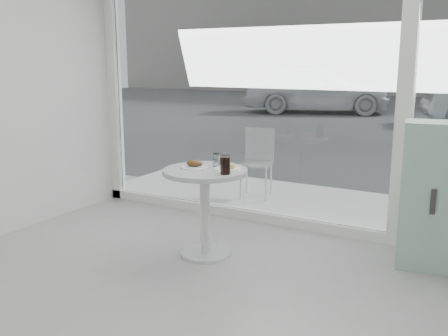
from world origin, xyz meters
The scene contains 12 objects.
storefront centered at (0.07, 3.00, 1.71)m, with size 5.00×0.14×3.00m.
main_table centered at (-0.50, 1.90, 0.55)m, with size 0.72×0.72×0.77m.
patio_deck centered at (0.00, 3.80, 0.03)m, with size 5.60×1.60×0.05m, color white.
street centered at (0.00, 16.00, 0.00)m, with size 40.00×24.00×0.00m, color #323232.
mint_cabinet centered at (1.26, 2.61, 0.60)m, with size 0.61×0.46×1.20m.
patio_chair centered at (-0.88, 3.74, 0.52)m, with size 0.43×0.43×0.83m.
car_white centered at (-3.84, 14.33, 0.80)m, with size 1.89×4.69×1.60m, color silver.
plate_fritter centered at (-0.60, 1.90, 0.80)m, with size 0.23×0.23×0.07m.
plate_donut centered at (-0.33, 1.99, 0.79)m, with size 0.23×0.23×0.05m.
water_tumbler_a centered at (-0.47, 2.06, 0.82)m, with size 0.07×0.07×0.11m.
water_tumbler_b centered at (-0.47, 2.07, 0.82)m, with size 0.07×0.07×0.11m.
cola_glass centered at (-0.26, 1.82, 0.84)m, with size 0.08×0.08×0.15m.
Camera 1 is at (1.68, -1.62, 1.67)m, focal length 40.00 mm.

